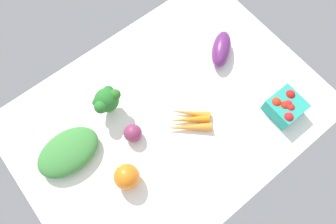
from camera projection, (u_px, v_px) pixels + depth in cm
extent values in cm
cube|color=white|center=(168.00, 115.00, 105.69)|extent=(104.00, 76.00, 2.00)
sphere|color=#802F54|center=(133.00, 133.00, 99.19)|extent=(6.01, 6.01, 6.01)
cube|color=teal|center=(285.00, 107.00, 102.38)|extent=(10.62, 10.62, 6.14)
sphere|color=red|center=(284.00, 106.00, 100.01)|extent=(3.20, 3.20, 3.20)
sphere|color=red|center=(290.00, 108.00, 99.67)|extent=(2.94, 2.94, 2.94)
sphere|color=red|center=(288.00, 104.00, 99.85)|extent=(2.65, 2.65, 2.65)
sphere|color=red|center=(288.00, 117.00, 98.29)|extent=(3.24, 3.24, 3.24)
sphere|color=red|center=(290.00, 95.00, 101.19)|extent=(3.30, 3.30, 3.30)
sphere|color=red|center=(287.00, 106.00, 99.82)|extent=(2.75, 2.75, 2.75)
sphere|color=red|center=(276.00, 102.00, 100.28)|extent=(3.33, 3.33, 3.33)
ellipsoid|color=orange|center=(127.00, 177.00, 92.82)|extent=(8.97, 8.97, 8.76)
ellipsoid|color=#3B8239|center=(68.00, 152.00, 96.86)|extent=(21.11, 14.53, 6.23)
ellipsoid|color=#612565|center=(221.00, 49.00, 110.17)|extent=(15.72, 14.46, 6.57)
cylinder|color=#A8CA7C|center=(109.00, 106.00, 103.77)|extent=(3.65, 3.65, 3.85)
sphere|color=#256E28|center=(107.00, 100.00, 99.15)|extent=(8.05, 8.05, 8.05)
sphere|color=#276825|center=(97.00, 102.00, 98.57)|extent=(2.89, 2.89, 2.89)
sphere|color=#257528|center=(101.00, 107.00, 96.68)|extent=(4.38, 4.38, 4.38)
sphere|color=#2A6C22|center=(115.00, 95.00, 97.84)|extent=(3.64, 3.64, 3.64)
sphere|color=#216D2E|center=(108.00, 91.00, 99.98)|extent=(3.48, 3.48, 3.48)
cone|color=orange|center=(190.00, 113.00, 103.51)|extent=(11.59, 11.79, 2.57)
cone|color=orange|center=(189.00, 120.00, 102.53)|extent=(12.92, 10.22, 2.83)
cone|color=orange|center=(188.00, 127.00, 101.49)|extent=(14.17, 11.72, 2.96)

